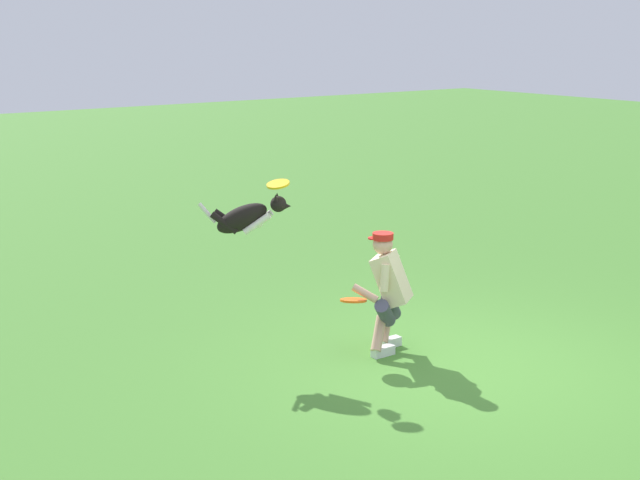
% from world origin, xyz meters
% --- Properties ---
extents(ground_plane, '(60.00, 60.00, 0.00)m').
position_xyz_m(ground_plane, '(0.00, 0.00, 0.00)').
color(ground_plane, '#46802F').
extents(person, '(0.71, 0.55, 1.29)m').
position_xyz_m(person, '(0.27, -0.77, 0.70)').
color(person, silver).
rests_on(person, ground_plane).
extents(dog, '(0.79, 0.71, 0.50)m').
position_xyz_m(dog, '(1.36, -1.79, 1.43)').
color(dog, black).
extents(frisbee_flying, '(0.32, 0.33, 0.09)m').
position_xyz_m(frisbee_flying, '(1.12, -1.56, 1.79)').
color(frisbee_flying, yellow).
extents(frisbee_held, '(0.37, 0.37, 0.07)m').
position_xyz_m(frisbee_held, '(0.64, -0.88, 0.61)').
color(frisbee_held, '#F55E12').
rests_on(frisbee_held, person).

